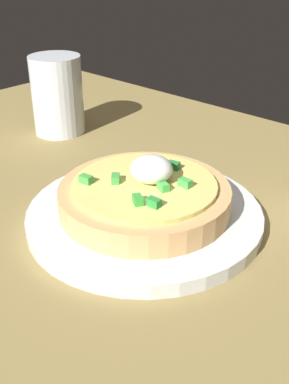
% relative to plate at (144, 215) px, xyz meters
% --- Properties ---
extents(dining_table, '(1.22, 0.84, 0.03)m').
position_rel_plate_xyz_m(dining_table, '(-0.08, 0.05, -0.02)').
color(dining_table, olive).
rests_on(dining_table, ground).
extents(plate, '(0.24, 0.24, 0.01)m').
position_rel_plate_xyz_m(plate, '(0.00, 0.00, 0.00)').
color(plate, silver).
rests_on(plate, dining_table).
extents(pizza, '(0.18, 0.18, 0.06)m').
position_rel_plate_xyz_m(pizza, '(-0.00, -0.00, 0.02)').
color(pizza, tan).
rests_on(pizza, plate).
extents(cup_near, '(0.08, 0.08, 0.11)m').
position_rel_plate_xyz_m(cup_near, '(0.27, -0.10, 0.04)').
color(cup_near, silver).
rests_on(cup_near, dining_table).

